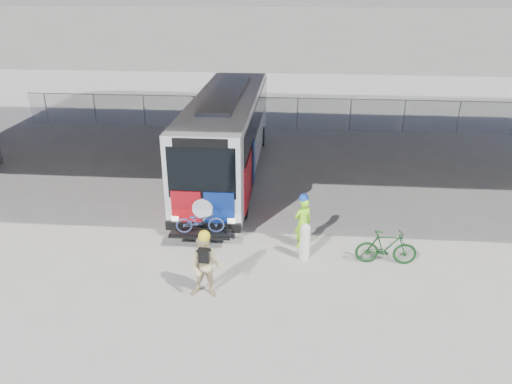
# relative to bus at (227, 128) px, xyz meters

# --- Properties ---
(ground) EXTENTS (160.00, 160.00, 0.00)m
(ground) POSITION_rel_bus_xyz_m (2.00, -4.61, -2.11)
(ground) COLOR #9E9991
(ground) RESTS_ON ground
(bus) EXTENTS (2.67, 12.93, 3.69)m
(bus) POSITION_rel_bus_xyz_m (0.00, 0.00, 0.00)
(bus) COLOR silver
(bus) RESTS_ON ground
(overpass) EXTENTS (40.00, 16.00, 7.95)m
(overpass) POSITION_rel_bus_xyz_m (2.00, -0.61, 4.43)
(overpass) COLOR #605E59
(overpass) RESTS_ON ground
(chainlink_fence) EXTENTS (30.00, 0.06, 30.00)m
(chainlink_fence) POSITION_rel_bus_xyz_m (2.00, 7.39, -0.69)
(chainlink_fence) COLOR gray
(chainlink_fence) RESTS_ON ground
(brick_buildings) EXTENTS (54.00, 22.00, 12.00)m
(brick_buildings) POSITION_rel_bus_xyz_m (3.23, 43.62, 3.31)
(brick_buildings) COLOR brown
(brick_buildings) RESTS_ON ground
(bollard) EXTENTS (0.32, 0.32, 1.22)m
(bollard) POSITION_rel_bus_xyz_m (3.38, -7.11, -1.46)
(bollard) COLOR white
(bollard) RESTS_ON ground
(cyclist_hivis) EXTENTS (0.75, 0.67, 1.88)m
(cyclist_hivis) POSITION_rel_bus_xyz_m (3.31, -6.34, -1.21)
(cyclist_hivis) COLOR #90F619
(cyclist_hivis) RESTS_ON ground
(cyclist_tan) EXTENTS (0.94, 0.75, 2.03)m
(cyclist_tan) POSITION_rel_bus_xyz_m (0.69, -9.36, -1.15)
(cyclist_tan) COLOR #CCB682
(cyclist_tan) RESTS_ON ground
(bike_parked) EXTENTS (1.86, 0.53, 1.12)m
(bike_parked) POSITION_rel_bus_xyz_m (5.86, -7.19, -1.55)
(bike_parked) COLOR #143F19
(bike_parked) RESTS_ON ground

